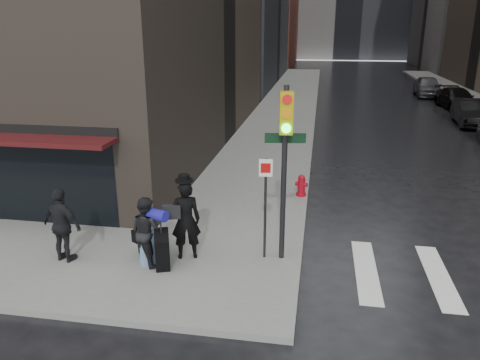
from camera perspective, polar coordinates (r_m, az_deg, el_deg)
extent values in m
plane|color=black|center=(10.76, -3.72, -11.95)|extent=(140.00, 140.00, 0.00)
cube|color=slate|center=(36.49, 6.19, 9.80)|extent=(4.00, 50.00, 0.15)
cube|color=slate|center=(38.12, 27.10, 8.29)|extent=(3.00, 50.00, 0.15)
cube|color=silver|center=(11.46, 15.10, -10.55)|extent=(0.50, 3.00, 0.01)
cube|color=silver|center=(11.75, 23.02, -10.71)|extent=(0.50, 3.00, 0.01)
imported|color=black|center=(11.00, -6.64, -4.88)|extent=(0.81, 0.67, 1.91)
cylinder|color=black|center=(10.65, -6.83, -0.04)|extent=(0.41, 0.41, 0.05)
cylinder|color=black|center=(10.64, -6.84, 0.26)|extent=(0.26, 0.26, 0.15)
cube|color=black|center=(10.83, -8.35, -3.87)|extent=(0.43, 0.26, 0.33)
cube|color=black|center=(10.80, -9.46, -8.47)|extent=(0.55, 0.81, 0.97)
cylinder|color=black|center=(10.58, -9.60, -6.00)|extent=(0.04, 0.04, 0.45)
imported|color=black|center=(10.92, -11.34, -6.11)|extent=(0.99, 0.93, 1.63)
cube|color=black|center=(11.42, -11.84, -6.82)|extent=(0.55, 0.47, 0.30)
cylinder|color=navy|center=(10.62, -10.10, -4.20)|extent=(0.55, 0.41, 0.26)
imported|color=black|center=(11.56, -20.85, -5.18)|extent=(1.12, 0.69, 1.79)
cylinder|color=black|center=(10.58, 5.36, 0.45)|extent=(0.12, 0.12, 4.07)
cube|color=#C2A40C|center=(10.01, 5.68, 8.11)|extent=(0.31, 0.22, 0.92)
cylinder|color=red|center=(9.86, 5.77, 9.75)|extent=(0.21, 0.08, 0.20)
cylinder|color=orange|center=(9.91, 5.71, 8.01)|extent=(0.21, 0.08, 0.20)
cylinder|color=#19E533|center=(9.97, 5.66, 6.28)|extent=(0.21, 0.08, 0.20)
cylinder|color=black|center=(10.84, 3.09, -3.62)|extent=(0.06, 0.06, 2.44)
cube|color=white|center=(10.48, 3.16, 1.49)|extent=(0.31, 0.06, 0.41)
cube|color=black|center=(10.43, 5.54, 5.11)|extent=(0.91, 0.15, 0.22)
cylinder|color=maroon|center=(15.34, 7.44, -1.73)|extent=(0.31, 0.31, 0.10)
cylinder|color=maroon|center=(15.26, 7.48, -0.86)|extent=(0.24, 0.24, 0.59)
sphere|color=maroon|center=(15.16, 7.53, 0.26)|extent=(0.22, 0.22, 0.22)
cylinder|color=maroon|center=(15.23, 7.50, -0.51)|extent=(0.41, 0.23, 0.14)
imported|color=black|center=(29.76, 26.39, 7.37)|extent=(1.89, 4.53, 1.46)
imported|color=black|center=(35.51, 24.91, 8.98)|extent=(2.33, 4.84, 1.36)
imported|color=#3E3E43|center=(40.96, 21.89, 10.54)|extent=(2.18, 4.73, 1.57)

